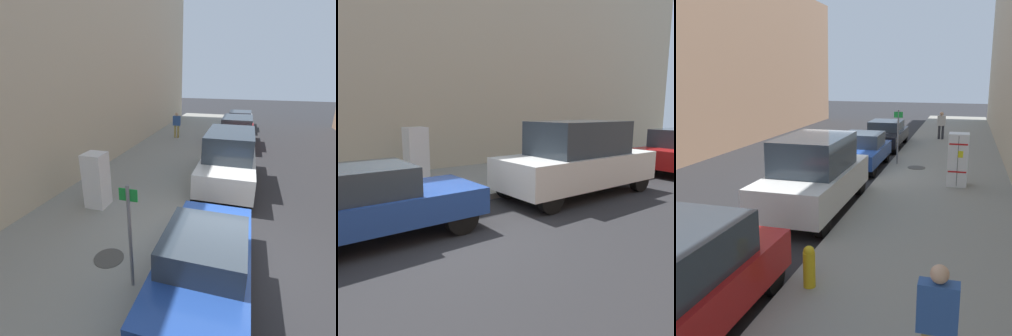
% 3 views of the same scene
% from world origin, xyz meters
% --- Properties ---
extents(ground_plane, '(80.00, 80.00, 0.00)m').
position_xyz_m(ground_plane, '(0.00, 0.00, 0.00)').
color(ground_plane, '#28282B').
extents(sidewalk_slab, '(4.62, 44.00, 0.16)m').
position_xyz_m(sidewalk_slab, '(-3.81, 0.00, 0.08)').
color(sidewalk_slab, gray).
rests_on(sidewalk_slab, ground).
extents(discarded_refrigerator, '(0.65, 0.66, 1.77)m').
position_xyz_m(discarded_refrigerator, '(-4.30, 1.26, 1.05)').
color(discarded_refrigerator, white).
rests_on(discarded_refrigerator, sidewalk_slab).
extents(manhole_cover, '(0.70, 0.70, 0.02)m').
position_xyz_m(manhole_cover, '(-2.70, -1.00, 0.17)').
color(manhole_cover, '#47443F').
rests_on(manhole_cover, sidewalk_slab).
extents(street_sign_post, '(0.36, 0.07, 2.24)m').
position_xyz_m(street_sign_post, '(-1.83, -1.58, 1.43)').
color(street_sign_post, slate).
rests_on(street_sign_post, sidewalk_slab).
extents(fire_hydrant, '(0.22, 0.22, 0.77)m').
position_xyz_m(fire_hydrant, '(-1.96, 9.13, 0.56)').
color(fire_hydrant, gold).
rests_on(fire_hydrant, sidewalk_slab).
extents(pedestrian_walking_far, '(0.47, 0.22, 1.64)m').
position_xyz_m(pedestrian_walking_far, '(-4.29, 11.08, 1.10)').
color(pedestrian_walking_far, '#A8934C').
rests_on(pedestrian_walking_far, sidewalk_slab).
extents(pedestrian_standing_near, '(0.45, 0.22, 1.54)m').
position_xyz_m(pedestrian_standing_near, '(-3.17, -8.82, 1.04)').
color(pedestrian_standing_near, '#333338').
rests_on(pedestrian_standing_near, sidewalk_slab).
extents(parked_sedan_dark, '(1.87, 4.69, 1.38)m').
position_xyz_m(parked_sedan_dark, '(-0.45, -6.31, 0.71)').
color(parked_sedan_dark, black).
rests_on(parked_sedan_dark, ground).
extents(parked_hatchback_blue, '(1.75, 4.08, 1.45)m').
position_xyz_m(parked_hatchback_blue, '(-0.45, -1.09, 0.74)').
color(parked_hatchback_blue, '#23479E').
rests_on(parked_hatchback_blue, ground).
extents(parked_van_white, '(1.98, 4.98, 2.16)m').
position_xyz_m(parked_van_white, '(-0.45, 4.63, 1.08)').
color(parked_van_white, silver).
rests_on(parked_van_white, ground).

